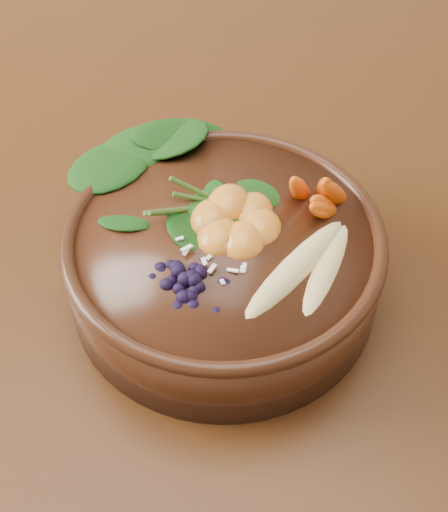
{
  "coord_description": "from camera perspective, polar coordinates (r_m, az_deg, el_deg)",
  "views": [
    {
      "loc": [
        0.4,
        -0.53,
        1.24
      ],
      "look_at": [
        0.29,
        -0.15,
        0.8
      ],
      "focal_mm": 50.0,
      "sensor_mm": 36.0,
      "label": 1
    }
  ],
  "objects": [
    {
      "name": "coconut_flakes",
      "position": [
        0.56,
        -0.76,
        0.68
      ],
      "size": [
        0.1,
        0.08,
        0.01
      ],
      "primitive_type": null,
      "rotation": [
        0.0,
        0.0,
        -0.24
      ],
      "color": "white",
      "rests_on": "stoneware_bowl"
    },
    {
      "name": "kale_heap",
      "position": [
        0.61,
        -0.8,
        7.59
      ],
      "size": [
        0.2,
        0.19,
        0.04
      ],
      "primitive_type": null,
      "rotation": [
        0.0,
        0.0,
        -0.24
      ],
      "color": "#184A13",
      "rests_on": "stoneware_bowl"
    },
    {
      "name": "ground",
      "position": [
        1.4,
        -9.95,
        -14.65
      ],
      "size": [
        4.0,
        4.0,
        0.0
      ],
      "primitive_type": "plane",
      "color": "#381E0F",
      "rests_on": "ground"
    },
    {
      "name": "banana_halves",
      "position": [
        0.54,
        7.09,
        -0.08
      ],
      "size": [
        0.08,
        0.14,
        0.03
      ],
      "rotation": [
        0.0,
        0.0,
        -0.24
      ],
      "color": "#E0CC84",
      "rests_on": "stoneware_bowl"
    },
    {
      "name": "mandarin_cluster",
      "position": [
        0.57,
        0.97,
        3.62
      ],
      "size": [
        0.09,
        0.1,
        0.03
      ],
      "primitive_type": null,
      "rotation": [
        0.0,
        0.0,
        -0.24
      ],
      "color": "orange",
      "rests_on": "stoneware_bowl"
    },
    {
      "name": "stoneware_bowl",
      "position": [
        0.6,
        -0.0,
        -0.63
      ],
      "size": [
        0.32,
        0.32,
        0.07
      ],
      "primitive_type": "cylinder",
      "rotation": [
        0.0,
        0.0,
        -0.24
      ],
      "color": "#3D1F11",
      "rests_on": "dining_table"
    },
    {
      "name": "dining_table",
      "position": [
        0.88,
        -15.53,
        5.12
      ],
      "size": [
        1.6,
        0.9,
        0.75
      ],
      "color": "#331C0C",
      "rests_on": "ground"
    },
    {
      "name": "blueberry_pile",
      "position": [
        0.53,
        -2.67,
        -0.84
      ],
      "size": [
        0.14,
        0.12,
        0.04
      ],
      "primitive_type": null,
      "rotation": [
        0.0,
        0.0,
        -0.24
      ],
      "color": "black",
      "rests_on": "stoneware_bowl"
    },
    {
      "name": "carrot_cluster",
      "position": [
        0.58,
        7.56,
        6.83
      ],
      "size": [
        0.07,
        0.07,
        0.07
      ],
      "primitive_type": null,
      "rotation": [
        0.0,
        0.0,
        -0.24
      ],
      "color": "#E25911",
      "rests_on": "stoneware_bowl"
    }
  ]
}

